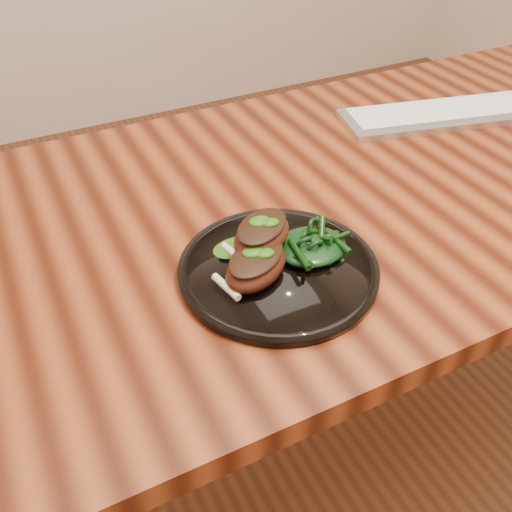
{
  "coord_description": "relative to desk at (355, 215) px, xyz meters",
  "views": [
    {
      "loc": [
        -0.57,
        -0.71,
        1.29
      ],
      "look_at": [
        -0.29,
        -0.15,
        0.78
      ],
      "focal_mm": 40.0,
      "sensor_mm": 36.0,
      "label": 1
    }
  ],
  "objects": [
    {
      "name": "plate",
      "position": [
        -0.26,
        -0.17,
        0.09
      ],
      "size": [
        0.29,
        0.29,
        0.02
      ],
      "color": "black",
      "rests_on": "desk"
    },
    {
      "name": "desk",
      "position": [
        0.0,
        0.0,
        0.0
      ],
      "size": [
        1.6,
        0.8,
        0.75
      ],
      "color": "#381207",
      "rests_on": "ground"
    },
    {
      "name": "lamb_chop_front",
      "position": [
        -0.3,
        -0.18,
        0.12
      ],
      "size": [
        0.13,
        0.12,
        0.05
      ],
      "color": "#48190D",
      "rests_on": "plate"
    },
    {
      "name": "lamb_chop_back",
      "position": [
        -0.27,
        -0.14,
        0.14
      ],
      "size": [
        0.13,
        0.12,
        0.05
      ],
      "color": "#48190D",
      "rests_on": "plate"
    },
    {
      "name": "herb_smear",
      "position": [
        -0.3,
        -0.11,
        0.1
      ],
      "size": [
        0.08,
        0.05,
        0.0
      ],
      "primitive_type": "ellipsoid",
      "color": "#174707",
      "rests_on": "plate"
    },
    {
      "name": "keyboard",
      "position": [
        0.3,
        0.13,
        0.09
      ],
      "size": [
        0.46,
        0.23,
        0.02
      ],
      "color": "#B5B7B9",
      "rests_on": "desk"
    },
    {
      "name": "greens_heap",
      "position": [
        -0.2,
        -0.16,
        0.12
      ],
      "size": [
        0.11,
        0.1,
        0.04
      ],
      "color": "black",
      "rests_on": "plate"
    }
  ]
}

